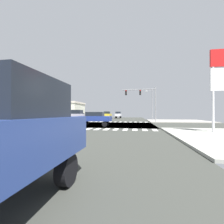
# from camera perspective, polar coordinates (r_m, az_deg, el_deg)

# --- Properties ---
(ground) EXTENTS (90.00, 90.00, 0.05)m
(ground) POSITION_cam_1_polar(r_m,az_deg,el_deg) (24.20, -1.64, -4.59)
(ground) COLOR #343631
(sidewalk_corner_ne) EXTENTS (12.00, 12.00, 0.14)m
(sidewalk_corner_ne) POSITION_cam_1_polar(r_m,az_deg,el_deg) (36.79, 22.41, -3.02)
(sidewalk_corner_ne) COLOR #A09B91
(sidewalk_corner_ne) RESTS_ON ground
(sidewalk_corner_nw) EXTENTS (12.00, 12.00, 0.14)m
(sidewalk_corner_nw) POSITION_cam_1_polar(r_m,az_deg,el_deg) (39.78, -17.10, -2.85)
(sidewalk_corner_nw) COLOR #99A090
(sidewalk_corner_nw) RESTS_ON ground
(crosswalk_near) EXTENTS (13.50, 2.00, 0.01)m
(crosswalk_near) POSITION_cam_1_polar(r_m,az_deg,el_deg) (17.16, -6.94, -6.15)
(crosswalk_near) COLOR white
(crosswalk_near) RESTS_ON ground
(crosswalk_far) EXTENTS (13.50, 2.00, 0.01)m
(crosswalk_far) POSITION_cam_1_polar(r_m,az_deg,el_deg) (31.43, 0.35, -3.61)
(crosswalk_far) COLOR white
(crosswalk_far) RESTS_ON ground
(traffic_signal_mast) EXTENTS (6.46, 0.55, 6.72)m
(traffic_signal_mast) POSITION_cam_1_polar(r_m,az_deg,el_deg) (30.87, 10.99, 5.55)
(traffic_signal_mast) COLOR gray
(traffic_signal_mast) RESTS_ON ground
(gas_station_sign) EXTENTS (1.60, 0.20, 6.88)m
(gas_station_sign) POSITION_cam_1_polar(r_m,az_deg,el_deg) (15.69, 34.85, 10.60)
(gas_station_sign) COLOR silver
(gas_station_sign) RESTS_ON ground
(street_lamp) EXTENTS (1.78, 0.32, 7.18)m
(street_lamp) POSITION_cam_1_polar(r_m,az_deg,el_deg) (38.35, 14.07, 3.46)
(street_lamp) COLOR gray
(street_lamp) RESTS_ON ground
(bank_building) EXTENTS (14.69, 7.66, 4.56)m
(bank_building) POSITION_cam_1_polar(r_m,az_deg,el_deg) (43.10, -19.54, 0.29)
(bank_building) COLOR beige
(bank_building) RESTS_ON ground
(sedan_crossing_1) EXTENTS (4.30, 1.80, 1.88)m
(sedan_crossing_1) POSITION_cam_1_polar(r_m,az_deg,el_deg) (20.96, -6.19, -2.09)
(sedan_crossing_1) COLOR black
(sedan_crossing_1) RESTS_ON ground
(suv_queued_1) EXTENTS (1.96, 4.60, 2.34)m
(suv_queued_1) POSITION_cam_1_polar(r_m,az_deg,el_deg) (55.95, 2.31, -0.85)
(suv_queued_1) COLOR black
(suv_queued_1) RESTS_ON ground
(suv_leading_2) EXTENTS (4.60, 1.96, 2.34)m
(suv_leading_2) POSITION_cam_1_polar(r_m,az_deg,el_deg) (29.55, -13.94, -1.09)
(suv_leading_2) COLOR black
(suv_leading_2) RESTS_ON ground
(pickup_middle_2) EXTENTS (2.00, 5.10, 2.35)m
(pickup_middle_2) POSITION_cam_1_polar(r_m,az_deg,el_deg) (51.28, -1.69, -0.99)
(pickup_middle_2) COLOR black
(pickup_middle_2) RESTS_ON ground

